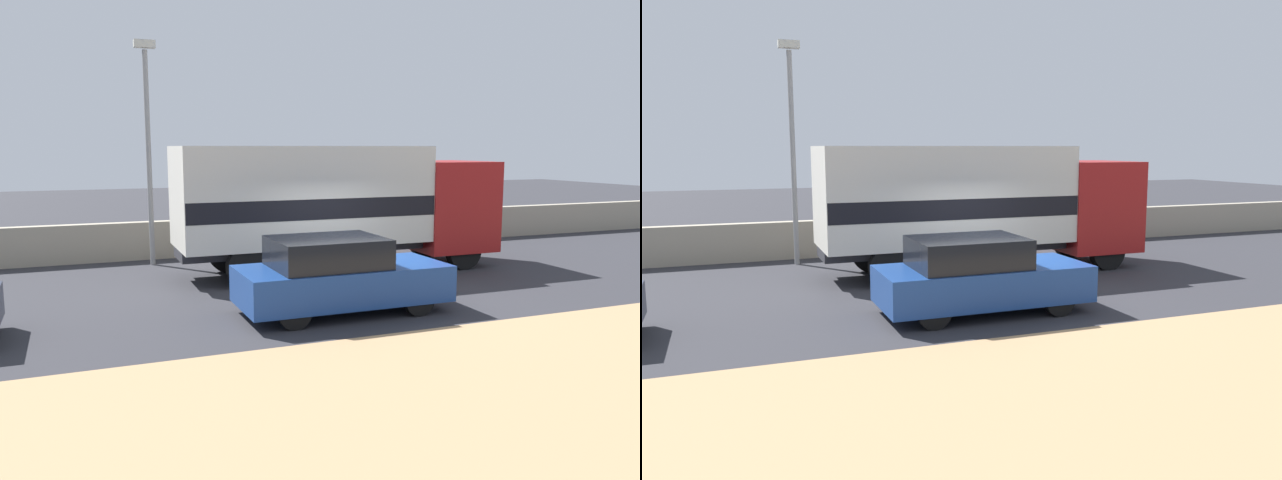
{
  "view_description": "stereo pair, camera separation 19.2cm",
  "coord_description": "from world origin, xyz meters",
  "views": [
    {
      "loc": [
        -5.48,
        -11.83,
        3.26
      ],
      "look_at": [
        -0.31,
        1.19,
        1.18
      ],
      "focal_mm": 35.0,
      "sensor_mm": 36.0,
      "label": 1
    },
    {
      "loc": [
        -5.3,
        -11.89,
        3.26
      ],
      "look_at": [
        -0.31,
        1.19,
        1.18
      ],
      "focal_mm": 35.0,
      "sensor_mm": 36.0,
      "label": 2
    }
  ],
  "objects": [
    {
      "name": "stone_wall_backdrop",
      "position": [
        0.0,
        6.9,
        0.55
      ],
      "size": [
        60.0,
        0.35,
        1.11
      ],
      "color": "#A39984",
      "rests_on": "ground_plane"
    },
    {
      "name": "box_truck",
      "position": [
        0.89,
        3.12,
        1.86
      ],
      "size": [
        8.51,
        2.42,
        3.29
      ],
      "color": "maroon",
      "rests_on": "ground_plane"
    },
    {
      "name": "ground_plane",
      "position": [
        0.0,
        0.0,
        0.0
      ],
      "size": [
        80.0,
        80.0,
        0.0
      ],
      "primitive_type": "plane",
      "color": "#2D2D33"
    },
    {
      "name": "dirt_shoulder_foreground",
      "position": [
        0.0,
        -5.34,
        0.02
      ],
      "size": [
        60.0,
        5.68,
        0.04
      ],
      "color": "tan",
      "rests_on": "ground_plane"
    },
    {
      "name": "street_lamp",
      "position": [
        -3.48,
        5.9,
        3.58
      ],
      "size": [
        0.56,
        0.28,
        6.1
      ],
      "color": "gray",
      "rests_on": "ground_plane"
    },
    {
      "name": "car_hatchback",
      "position": [
        -0.69,
        -0.74,
        0.75
      ],
      "size": [
        4.14,
        1.78,
        1.52
      ],
      "color": "navy",
      "rests_on": "ground_plane"
    }
  ]
}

